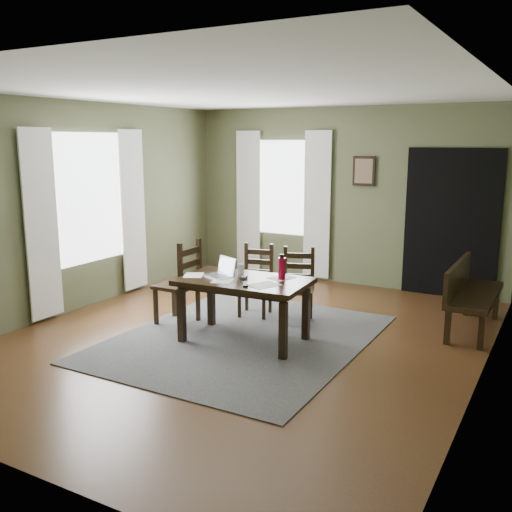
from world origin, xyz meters
The scene contains 25 objects.
ground centered at (0.00, 0.00, -0.01)m, with size 5.00×6.00×0.01m.
room_shell centered at (0.00, 0.00, 1.80)m, with size 5.02×6.02×2.71m.
rug centered at (0.00, 0.00, 0.01)m, with size 2.60×3.20×0.01m.
dining_table centered at (0.05, -0.06, 0.63)m, with size 1.45×0.93×0.70m.
chair_end centered at (-0.93, 0.09, 0.51)m, with size 0.46×0.45×1.03m.
chair_back_left centered at (-0.32, 0.87, 0.44)m, with size 0.47×0.47×0.89m.
chair_back_right centered at (0.27, 0.87, 0.45)m, with size 0.50×0.50×0.90m.
bench centered at (2.15, 1.55, 0.48)m, with size 0.46×1.44×0.81m.
laptop centered at (-0.23, -0.05, 0.77)m, with size 0.38×0.35×0.21m.
computer_mouse centered at (0.05, -0.07, 0.73)m, with size 0.06×0.10×0.03m, color #3F3F42.
tv_remote centered at (0.20, -0.29, 0.72)m, with size 0.05×0.19×0.02m, color black.
drinking_glass centered at (-0.03, 0.01, 0.78)m, with size 0.07×0.07×0.15m, color silver.
water_bottle centered at (0.42, 0.12, 0.84)m, with size 0.09×0.09×0.28m.
paper_a centered at (-0.53, -0.18, 0.71)m, with size 0.21×0.27×0.00m, color white.
paper_b centered at (0.37, -0.19, 0.71)m, with size 0.24×0.31×0.00m, color white.
paper_d centered at (0.39, 0.19, 0.71)m, with size 0.22×0.28×0.00m, color white.
paper_e centered at (-0.12, -0.23, 0.71)m, with size 0.21×0.28×0.00m, color white.
window_left centered at (-2.47, 0.20, 1.45)m, with size 0.01×1.30×1.70m.
window_back centered at (-1.00, 2.97, 1.45)m, with size 1.00×0.01×1.50m.
curtain_left_near centered at (-2.44, -0.62, 1.20)m, with size 0.03×0.48×2.30m.
curtain_left_far centered at (-2.44, 1.02, 1.20)m, with size 0.03×0.48×2.30m.
curtain_back_left centered at (-1.62, 2.94, 1.20)m, with size 0.44×0.03×2.30m.
curtain_back_right centered at (-0.38, 2.94, 1.20)m, with size 0.44×0.03×2.30m.
framed_picture centered at (0.35, 2.97, 1.75)m, with size 0.34×0.03×0.44m.
doorway_back centered at (1.65, 2.97, 1.05)m, with size 1.30×0.03×2.10m.
Camera 1 is at (3.11, -5.28, 2.20)m, focal length 40.00 mm.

